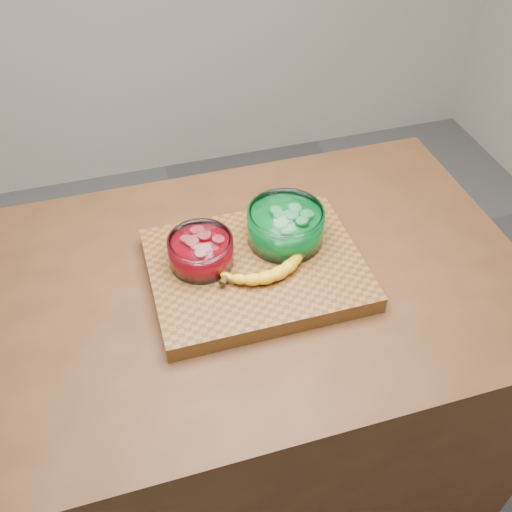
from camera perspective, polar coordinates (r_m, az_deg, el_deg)
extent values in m
plane|color=#56565B|center=(2.00, 0.00, -20.15)|extent=(3.50, 3.50, 0.00)
cube|color=#4F2D17|center=(1.60, 0.00, -13.18)|extent=(1.20, 0.80, 0.90)
cube|color=brown|center=(1.23, 0.00, -1.33)|extent=(0.45, 0.35, 0.04)
cylinder|color=white|center=(1.20, -5.53, 0.51)|extent=(0.14, 0.14, 0.06)
cylinder|color=#BE0514|center=(1.21, -5.50, 0.21)|extent=(0.12, 0.12, 0.04)
cylinder|color=#F04C57|center=(1.19, -5.59, 1.15)|extent=(0.11, 0.11, 0.02)
cylinder|color=white|center=(1.25, 2.96, 3.05)|extent=(0.17, 0.17, 0.08)
cylinder|color=#068E2D|center=(1.25, 2.95, 2.65)|extent=(0.15, 0.15, 0.04)
cylinder|color=#67DC7D|center=(1.23, 3.00, 3.74)|extent=(0.14, 0.14, 0.02)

